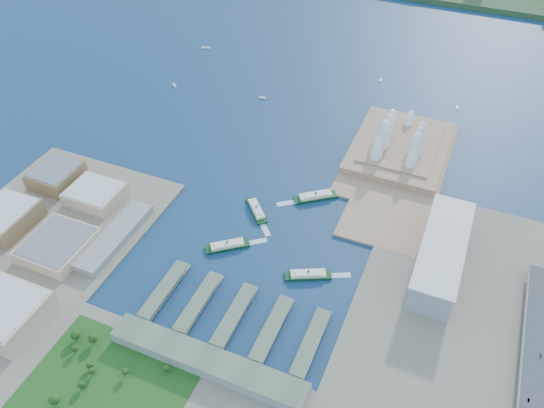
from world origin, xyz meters
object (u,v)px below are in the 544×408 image
at_px(opera_house, 403,133).
at_px(toaster_building, 441,254).
at_px(ferry_d, 308,274).
at_px(ferry_b, 316,195).
at_px(car_b, 529,400).
at_px(ferry_c, 227,244).
at_px(ferry_a, 256,209).
at_px(car_c, 541,355).

relative_size(opera_house, toaster_building, 1.16).
xyz_separation_m(opera_house, ferry_d, (-40.55, -271.71, -27.10)).
bearing_deg(opera_house, ferry_b, -118.26).
bearing_deg(ferry_b, car_b, 16.73).
bearing_deg(ferry_c, toaster_building, -111.93).
height_order(ferry_a, ferry_b, ferry_b).
bearing_deg(ferry_a, car_b, -66.11).
xyz_separation_m(ferry_b, car_c, (276.19, -145.65, 10.23)).
distance_m(toaster_building, ferry_b, 177.11).
bearing_deg(ferry_a, ferry_d, -80.09).
bearing_deg(car_c, ferry_b, -27.81).
relative_size(ferry_a, ferry_b, 0.89).
xyz_separation_m(ferry_c, car_b, (334.40, -74.43, 10.57)).
bearing_deg(toaster_building, ferry_b, 161.36).
distance_m(ferry_b, ferry_d, 133.26).
bearing_deg(toaster_building, car_b, -54.42).
height_order(ferry_d, car_b, car_b).
xyz_separation_m(ferry_c, ferry_d, (102.85, -4.95, 0.01)).
xyz_separation_m(toaster_building, ferry_b, (-167.19, 56.41, -15.19)).
bearing_deg(ferry_c, ferry_b, -66.15).
relative_size(ferry_a, ferry_c, 0.97).
bearing_deg(toaster_building, ferry_d, -151.22).
bearing_deg(ferry_c, ferry_a, -42.57).
relative_size(ferry_d, car_b, 13.90).
bearing_deg(ferry_b, toaster_building, 34.47).
height_order(ferry_c, ferry_d, ferry_d).
distance_m(ferry_a, ferry_c, 70.44).
height_order(opera_house, car_c, opera_house).
height_order(ferry_a, car_b, car_b).
bearing_deg(ferry_b, ferry_d, -20.93).
xyz_separation_m(toaster_building, car_b, (101.00, -141.19, -5.04)).
bearing_deg(car_b, toaster_building, -54.42).
xyz_separation_m(ferry_a, car_b, (328.66, -144.64, 10.73)).
distance_m(opera_house, car_c, 351.48).
relative_size(opera_house, ferry_b, 3.21).
height_order(toaster_building, ferry_b, toaster_building).
relative_size(ferry_b, car_b, 15.04).
height_order(toaster_building, ferry_c, toaster_building).
bearing_deg(car_b, ferry_a, -23.75).
distance_m(ferry_c, car_b, 342.74).
height_order(opera_house, toaster_building, opera_house).
bearing_deg(ferry_b, car_c, 25.31).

